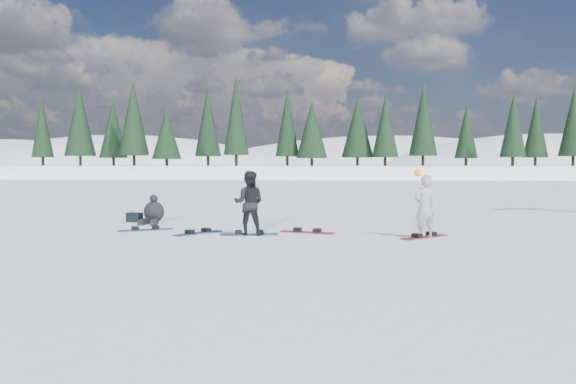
# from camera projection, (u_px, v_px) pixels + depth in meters

# --- Properties ---
(ground) EXTENTS (420.00, 420.00, 0.00)m
(ground) POSITION_uv_depth(u_px,v_px,m) (357.00, 236.00, 14.46)
(ground) COLOR white
(ground) RESTS_ON ground
(alpine_backdrop) EXTENTS (412.50, 227.00, 53.20)m
(alpine_backdrop) POSITION_uv_depth(u_px,v_px,m) (299.00, 206.00, 204.46)
(alpine_backdrop) COLOR white
(alpine_backdrop) RESTS_ON ground
(snowboarder_woman) EXTENTS (0.69, 0.60, 1.74)m
(snowboarder_woman) POSITION_uv_depth(u_px,v_px,m) (425.00, 206.00, 14.15)
(snowboarder_woman) COLOR #AFAFB4
(snowboarder_woman) RESTS_ON ground
(snowboarder_man) EXTENTS (0.83, 0.66, 1.69)m
(snowboarder_man) POSITION_uv_depth(u_px,v_px,m) (249.00, 203.00, 14.65)
(snowboarder_man) COLOR black
(snowboarder_man) RESTS_ON ground
(seated_rider) EXTENTS (0.66, 1.07, 0.90)m
(seated_rider) POSITION_uv_depth(u_px,v_px,m) (153.00, 212.00, 17.62)
(seated_rider) COLOR black
(seated_rider) RESTS_ON ground
(gear_bag) EXTENTS (0.50, 0.38, 0.30)m
(gear_bag) POSITION_uv_depth(u_px,v_px,m) (135.00, 217.00, 17.94)
(gear_bag) COLOR black
(gear_bag) RESTS_ON ground
(snowboard_woman) EXTENTS (1.32, 1.19, 0.03)m
(snowboard_woman) POSITION_uv_depth(u_px,v_px,m) (424.00, 237.00, 14.20)
(snowboard_woman) COLOR maroon
(snowboard_woman) RESTS_ON ground
(snowboard_man) EXTENTS (1.53, 0.57, 0.03)m
(snowboard_man) POSITION_uv_depth(u_px,v_px,m) (249.00, 235.00, 14.70)
(snowboard_man) COLOR #175981
(snowboard_man) RESTS_ON ground
(snowboard_loose_b) EXTENTS (1.52, 0.72, 0.03)m
(snowboard_loose_b) POSITION_uv_depth(u_px,v_px,m) (307.00, 232.00, 15.17)
(snowboard_loose_b) COLOR maroon
(snowboard_loose_b) RESTS_ON ground
(snowboard_loose_c) EXTENTS (1.46, 0.95, 0.03)m
(snowboard_loose_c) POSITION_uv_depth(u_px,v_px,m) (145.00, 230.00, 15.69)
(snowboard_loose_c) COLOR #19498E
(snowboard_loose_c) RESTS_ON ground
(snowboard_loose_a) EXTENTS (1.13, 1.36, 0.03)m
(snowboard_loose_a) POSITION_uv_depth(u_px,v_px,m) (198.00, 233.00, 14.99)
(snowboard_loose_a) COLOR navy
(snowboard_loose_a) RESTS_ON ground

